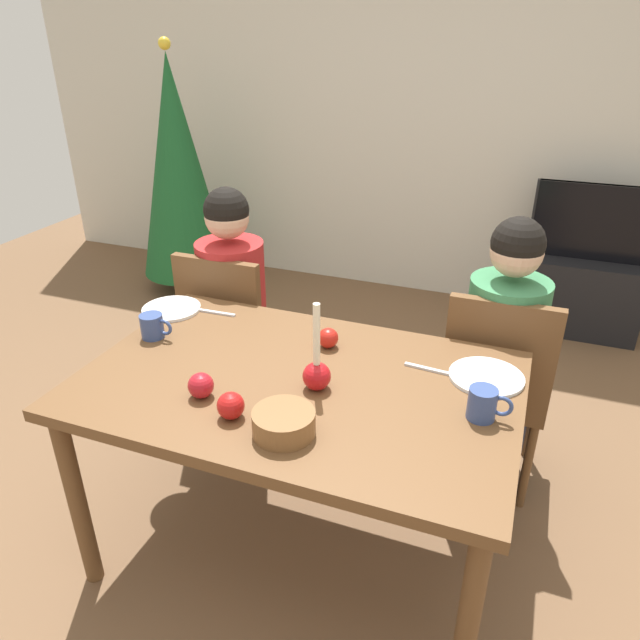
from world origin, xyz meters
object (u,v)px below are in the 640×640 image
object	(u,v)px
tv	(601,223)
mug_right	(483,405)
dining_table	(298,401)
plate_right	(486,377)
chair_left	(232,331)
apple_by_left_plate	(328,338)
person_left_child	(234,317)
tv_stand	(585,294)
mug_left	(153,326)
christmas_tree	(178,169)
bowl_walnuts	(284,423)
candle_centerpiece	(317,371)
apple_near_candle	(201,385)
chair_right	(496,381)
apple_by_right_mug	(231,406)
plate_left	(171,309)
person_right_child	(499,365)

from	to	relation	value
tv	mug_right	xyz separation A→B (m)	(-0.42, -2.31, 0.09)
dining_table	plate_right	bearing A→B (deg)	21.40
chair_left	apple_by_left_plate	world-z (taller)	chair_left
tv	person_left_child	bearing A→B (deg)	-133.78
tv_stand	mug_left	xyz separation A→B (m)	(-1.60, -2.22, 0.56)
christmas_tree	mug_right	xyz separation A→B (m)	(2.31, -1.98, -0.08)
bowl_walnuts	christmas_tree	bearing A→B (deg)	128.65
candle_centerpiece	apple_near_candle	xyz separation A→B (m)	(-0.31, -0.17, -0.02)
chair_right	apple_by_right_mug	world-z (taller)	chair_right
christmas_tree	apple_by_left_plate	xyz separation A→B (m)	(1.74, -1.74, -0.10)
apple_by_left_plate	chair_left	bearing A→B (deg)	148.48
plate_left	bowl_walnuts	size ratio (longest dim) A/B	1.30
chair_left	bowl_walnuts	world-z (taller)	chair_left
chair_right	plate_left	xyz separation A→B (m)	(-1.26, -0.32, 0.24)
mug_left	apple_by_right_mug	world-z (taller)	mug_left
plate_right	apple_by_left_plate	distance (m)	0.55
dining_table	christmas_tree	world-z (taller)	christmas_tree
christmas_tree	mug_right	size ratio (longest dim) A/B	13.27
mug_right	apple_by_right_mug	world-z (taller)	mug_right
tv	apple_by_right_mug	size ratio (longest dim) A/B	9.72
dining_table	bowl_walnuts	xyz separation A→B (m)	(0.07, -0.27, 0.12)
mug_right	person_left_child	bearing A→B (deg)	151.18
apple_by_left_plate	christmas_tree	bearing A→B (deg)	135.01
chair_left	tv	distance (m)	2.33
person_right_child	tv	world-z (taller)	person_right_child
tv	plate_right	xyz separation A→B (m)	(-0.43, -2.08, 0.05)
plate_left	dining_table	bearing A→B (deg)	-23.41
chair_right	mug_left	size ratio (longest dim) A/B	7.13
christmas_tree	bowl_walnuts	distance (m)	2.88
dining_table	plate_left	bearing A→B (deg)	156.59
plate_left	mug_right	size ratio (longest dim) A/B	1.80
chair_right	tv	world-z (taller)	tv
mug_left	christmas_tree	bearing A→B (deg)	120.57
person_left_child	candle_centerpiece	bearing A→B (deg)	-45.02
chair_left	apple_by_left_plate	distance (m)	0.77
chair_left	christmas_tree	size ratio (longest dim) A/B	0.53
christmas_tree	plate_left	world-z (taller)	christmas_tree
plate_left	plate_right	world-z (taller)	same
dining_table	chair_left	distance (m)	0.86
chair_right	person_left_child	world-z (taller)	person_left_child
chair_right	person_left_child	distance (m)	1.18
person_left_child	candle_centerpiece	size ratio (longest dim) A/B	3.98
plate_left	apple_by_left_plate	distance (m)	0.69
plate_right	bowl_walnuts	xyz separation A→B (m)	(-0.50, -0.49, 0.03)
tv	candle_centerpiece	distance (m)	2.51
apple_by_right_mug	chair_left	bearing A→B (deg)	119.50
apple_near_candle	plate_left	bearing A→B (deg)	131.74
apple_by_left_plate	apple_by_right_mug	size ratio (longest dim) A/B	0.89
chair_right	tv_stand	distance (m)	1.76
person_right_child	tv_stand	bearing A→B (deg)	76.09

